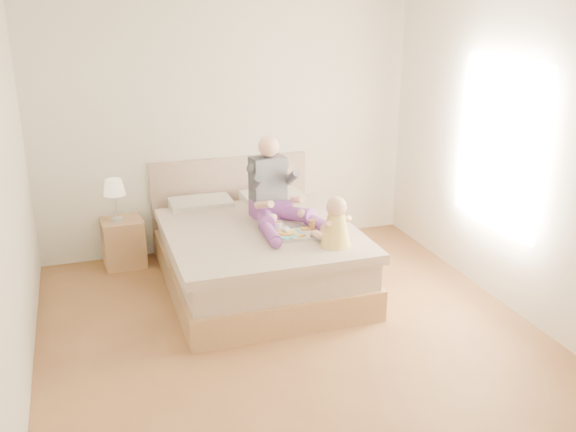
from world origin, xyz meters
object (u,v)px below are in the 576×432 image
object	(u,v)px
nightstand	(124,243)
baby	(335,225)
adult	(275,196)
tray	(295,232)
bed	(255,251)

from	to	relation	value
nightstand	baby	xyz separation A→B (m)	(1.67, -1.56, 0.54)
nightstand	adult	xyz separation A→B (m)	(1.38, -0.81, 0.60)
tray	baby	distance (m)	0.44
bed	nightstand	xyz separation A→B (m)	(-1.17, 0.80, -0.07)
baby	nightstand	bearing A→B (deg)	118.04
nightstand	tray	xyz separation A→B (m)	(1.42, -1.24, 0.39)
nightstand	baby	world-z (taller)	baby
bed	tray	xyz separation A→B (m)	(0.25, -0.44, 0.32)
nightstand	baby	distance (m)	2.35
bed	adult	size ratio (longest dim) A/B	2.15
bed	nightstand	distance (m)	1.42
adult	bed	bearing A→B (deg)	169.85
bed	tray	bearing A→B (deg)	-60.15
adult	baby	distance (m)	0.81
bed	tray	size ratio (longest dim) A/B	4.91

